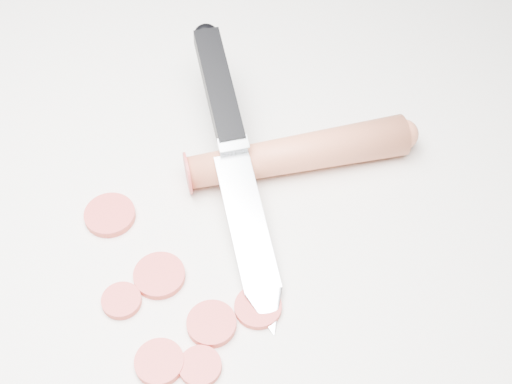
% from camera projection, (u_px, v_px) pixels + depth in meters
% --- Properties ---
extents(ground, '(2.40, 2.40, 0.00)m').
position_uv_depth(ground, '(196.00, 243.00, 0.56)').
color(ground, white).
rests_on(ground, ground).
extents(carrot, '(0.18, 0.13, 0.03)m').
position_uv_depth(carrot, '(298.00, 153.00, 0.60)').
color(carrot, '#CB603E').
rests_on(carrot, ground).
extents(carrot_slice_0, '(0.04, 0.04, 0.01)m').
position_uv_depth(carrot_slice_0, '(159.00, 275.00, 0.54)').
color(carrot_slice_0, red).
rests_on(carrot_slice_0, ground).
extents(carrot_slice_1, '(0.03, 0.03, 0.01)m').
position_uv_depth(carrot_slice_1, '(121.00, 301.00, 0.53)').
color(carrot_slice_1, red).
rests_on(carrot_slice_1, ground).
extents(carrot_slice_2, '(0.04, 0.04, 0.01)m').
position_uv_depth(carrot_slice_2, '(212.00, 324.00, 0.52)').
color(carrot_slice_2, red).
rests_on(carrot_slice_2, ground).
extents(carrot_slice_3, '(0.03, 0.03, 0.01)m').
position_uv_depth(carrot_slice_3, '(200.00, 366.00, 0.50)').
color(carrot_slice_3, red).
rests_on(carrot_slice_3, ground).
extents(carrot_slice_4, '(0.04, 0.04, 0.01)m').
position_uv_depth(carrot_slice_4, '(258.00, 307.00, 0.53)').
color(carrot_slice_4, red).
rests_on(carrot_slice_4, ground).
extents(carrot_slice_5, '(0.04, 0.04, 0.01)m').
position_uv_depth(carrot_slice_5, '(110.00, 215.00, 0.58)').
color(carrot_slice_5, red).
rests_on(carrot_slice_5, ground).
extents(carrot_slice_6, '(0.03, 0.03, 0.01)m').
position_uv_depth(carrot_slice_6, '(159.00, 362.00, 0.50)').
color(carrot_slice_6, red).
rests_on(carrot_slice_6, ground).
extents(kitchen_knife, '(0.17, 0.25, 0.07)m').
position_uv_depth(kitchen_knife, '(237.00, 162.00, 0.57)').
color(kitchen_knife, '#B5B8BC').
rests_on(kitchen_knife, ground).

